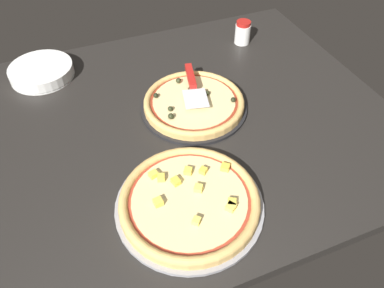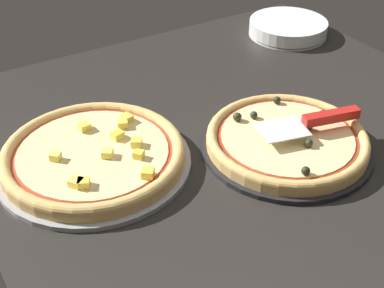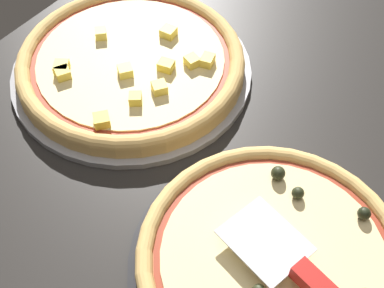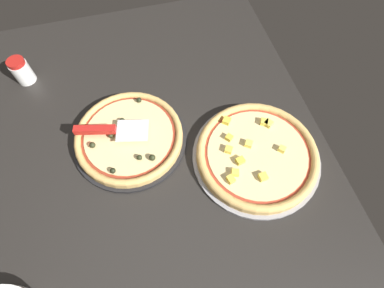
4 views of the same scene
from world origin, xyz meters
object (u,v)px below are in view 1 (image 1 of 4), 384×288
parmesan_shaker (243,32)px  pizza_back (190,200)px  serving_spatula (192,81)px  plate_stack (42,71)px  pizza_front (194,102)px

parmesan_shaker → pizza_back: bearing=53.4°
serving_spatula → parmesan_shaker: bearing=-142.5°
plate_stack → pizza_front: bearing=140.0°
pizza_back → plate_stack: (27.81, -70.97, -0.37)cm
pizza_back → serving_spatula: size_ratio=1.62×
pizza_front → pizza_back: pizza_front is taller
pizza_front → parmesan_shaker: parmesan_shaker is taller
plate_stack → parmesan_shaker: bearing=175.5°
serving_spatula → plate_stack: bearing=-33.6°
pizza_front → pizza_back: size_ratio=0.91×
plate_stack → pizza_back: bearing=111.4°
serving_spatula → pizza_front: bearing=74.1°
pizza_front → plate_stack: 56.34cm
pizza_back → parmesan_shaker: size_ratio=3.94×
serving_spatula → parmesan_shaker: (-31.04, -23.84, -1.52)cm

